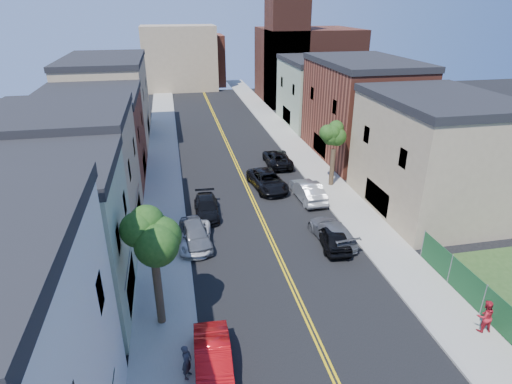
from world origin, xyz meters
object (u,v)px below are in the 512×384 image
red_sedan (213,362)px  black_car_left (206,207)px  white_pickup (196,238)px  black_car_right (333,236)px  grey_car_right (332,231)px  pedestrian_right (485,316)px  pedestrian_left (187,362)px  dark_car_right_far (277,158)px  grey_car_left (195,234)px  silver_car_right (308,191)px  black_suv_lane (267,181)px

red_sedan → black_car_left: 16.43m
white_pickup → black_car_right: (9.63, -1.99, 0.13)m
grey_car_right → pedestrian_right: 11.43m
black_car_left → black_car_right: bearing=-35.9°
pedestrian_left → white_pickup: bearing=19.2°
dark_car_right_far → pedestrian_left: pedestrian_left is taller
grey_car_left → dark_car_right_far: 17.53m
pedestrian_right → pedestrian_left: bearing=5.2°
grey_car_left → black_car_right: bearing=-19.4°
red_sedan → grey_car_right: 14.38m
black_car_left → black_car_right: (8.41, -6.59, 0.08)m
grey_car_right → dark_car_right_far: (-0.08, 16.05, 0.02)m
grey_car_right → pedestrian_left: pedestrian_left is taller
black_car_left → grey_car_right: size_ratio=0.93×
dark_car_right_far → silver_car_right: bearing=96.3°
silver_car_right → black_suv_lane: 4.26m
red_sedan → dark_car_right_far: size_ratio=0.87×
grey_car_right → black_suv_lane: 10.47m
black_suv_lane → grey_car_left: bearing=-136.9°
pedestrian_right → black_suv_lane: bearing=-66.1°
black_suv_lane → pedestrian_right: size_ratio=3.03×
white_pickup → dark_car_right_far: bearing=61.7°
black_car_right → grey_car_right: bearing=-101.4°
black_car_right → pedestrian_right: pedestrian_right is taller
pedestrian_left → black_car_left: bearing=16.6°
red_sedan → black_car_left: bearing=87.8°
grey_car_left → pedestrian_right: (14.22, -12.03, 0.29)m
white_pickup → silver_car_right: silver_car_right is taller
pedestrian_left → black_car_right: bearing=-22.9°
black_car_left → dark_car_right_far: dark_car_right_far is taller
red_sedan → dark_car_right_far: red_sedan is taller
grey_car_left → black_car_left: 4.57m
red_sedan → pedestrian_right: size_ratio=2.56×
silver_car_right → pedestrian_left: (-11.49, -17.58, 0.20)m
black_car_left → white_pickup: bearing=-102.6°
grey_car_left → pedestrian_right: 18.63m
white_pickup → silver_car_right: bearing=34.7°
black_suv_lane → pedestrian_right: pedestrian_right is taller
black_car_left → grey_car_right: 10.44m
black_car_left → pedestrian_right: 20.97m
white_pickup → pedestrian_right: size_ratio=2.47×
black_suv_lane → pedestrian_left: pedestrian_left is taller
dark_car_right_far → pedestrian_left: size_ratio=3.09×
red_sedan → pedestrian_left: (-1.20, 0.01, 0.25)m
white_pickup → dark_car_right_far: dark_car_right_far is taller
black_car_left → silver_car_right: size_ratio=0.93×
dark_car_right_far → black_car_right: bearing=92.4°
red_sedan → dark_car_right_far: 28.28m
black_car_right → red_sedan: bearing=51.0°
red_sedan → black_suv_lane: same height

